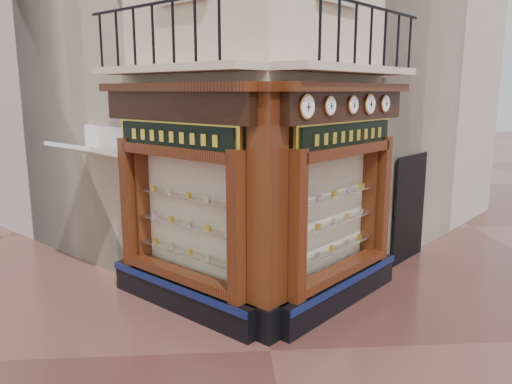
{
  "coord_description": "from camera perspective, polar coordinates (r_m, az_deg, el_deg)",
  "views": [
    {
      "loc": [
        -0.7,
        -6.87,
        3.84
      ],
      "look_at": [
        -0.07,
        2.0,
        2.04
      ],
      "focal_mm": 35.0,
      "sensor_mm": 36.0,
      "label": 1
    }
  ],
  "objects": [
    {
      "name": "ground",
      "position": [
        7.9,
        1.59,
        -17.68
      ],
      "size": [
        80.0,
        80.0,
        0.0
      ],
      "primitive_type": "plane",
      "color": "#4E2924",
      "rests_on": "ground"
    },
    {
      "name": "main_building",
      "position": [
        13.22,
        -1.05,
        20.83
      ],
      "size": [
        11.31,
        11.31,
        12.0
      ],
      "primitive_type": "cube",
      "rotation": [
        0.0,
        0.0,
        0.79
      ],
      "color": "beige",
      "rests_on": "ground"
    },
    {
      "name": "neighbour_left",
      "position": [
        15.69,
        -11.05,
        17.3
      ],
      "size": [
        11.31,
        11.31,
        11.0
      ],
      "primitive_type": "cube",
      "rotation": [
        0.0,
        0.0,
        0.79
      ],
      "color": "#B1A89A",
      "rests_on": "ground"
    },
    {
      "name": "neighbour_right",
      "position": [
        15.9,
        7.82,
        17.32
      ],
      "size": [
        11.31,
        11.31,
        11.0
      ],
      "primitive_type": "cube",
      "rotation": [
        0.0,
        0.0,
        0.79
      ],
      "color": "#B1A89A",
      "rests_on": "ground"
    },
    {
      "name": "shopfront_left",
      "position": [
        8.67,
        -8.66,
        -1.13
      ],
      "size": [
        2.86,
        2.86,
        3.98
      ],
      "rotation": [
        0.0,
        0.0,
        2.36
      ],
      "color": "black",
      "rests_on": "ground"
    },
    {
      "name": "shopfront_right",
      "position": [
        8.89,
        9.72,
        -0.84
      ],
      "size": [
        2.86,
        2.86,
        3.98
      ],
      "rotation": [
        0.0,
        0.0,
        0.79
      ],
      "color": "black",
      "rests_on": "ground"
    },
    {
      "name": "corner_pilaster",
      "position": [
        7.64,
        1.3,
        -2.94
      ],
      "size": [
        0.85,
        0.85,
        3.98
      ],
      "rotation": [
        0.0,
        0.0,
        0.79
      ],
      "color": "black",
      "rests_on": "ground"
    },
    {
      "name": "balcony",
      "position": [
        8.39,
        0.73,
        13.99
      ],
      "size": [
        5.94,
        2.97,
        1.03
      ],
      "color": "beige",
      "rests_on": "ground"
    },
    {
      "name": "clock_a",
      "position": [
        7.44,
        5.82,
        9.67
      ],
      "size": [
        0.3,
        0.3,
        0.37
      ],
      "rotation": [
        0.0,
        0.0,
        0.79
      ],
      "color": "#BA7A3E",
      "rests_on": "ground"
    },
    {
      "name": "clock_b",
      "position": [
        7.96,
        8.43,
        9.71
      ],
      "size": [
        0.25,
        0.25,
        0.31
      ],
      "rotation": [
        0.0,
        0.0,
        0.79
      ],
      "color": "#BA7A3E",
      "rests_on": "ground"
    },
    {
      "name": "clock_c",
      "position": [
        8.55,
        10.99,
        9.74
      ],
      "size": [
        0.25,
        0.25,
        0.31
      ],
      "rotation": [
        0.0,
        0.0,
        0.79
      ],
      "color": "#BA7A3E",
      "rests_on": "ground"
    },
    {
      "name": "clock_d",
      "position": [
        9.06,
        12.85,
        9.75
      ],
      "size": [
        0.29,
        0.29,
        0.36
      ],
      "rotation": [
        0.0,
        0.0,
        0.79
      ],
      "color": "#BA7A3E",
      "rests_on": "ground"
    },
    {
      "name": "clock_e",
      "position": [
        9.57,
        14.52,
        9.75
      ],
      "size": [
        0.26,
        0.26,
        0.32
      ],
      "rotation": [
        0.0,
        0.0,
        0.79
      ],
      "color": "#BA7A3E",
      "rests_on": "ground"
    },
    {
      "name": "awning",
      "position": [
        10.95,
        -17.63,
        -9.66
      ],
      "size": [
        1.88,
        1.88,
        0.35
      ],
      "primitive_type": null,
      "rotation": [
        0.28,
        0.0,
        2.36
      ],
      "color": "silver",
      "rests_on": "ground"
    },
    {
      "name": "signboard_left",
      "position": [
        8.45,
        -9.29,
        6.24
      ],
      "size": [
        2.15,
        2.15,
        0.58
      ],
      "rotation": [
        0.0,
        0.0,
        2.36
      ],
      "color": "gold",
      "rests_on": "ground"
    },
    {
      "name": "signboard_right",
      "position": [
        8.68,
        10.41,
        6.35
      ],
      "size": [
        2.14,
        2.14,
        0.57
      ],
      "rotation": [
        0.0,
        0.0,
        0.79
      ],
      "color": "gold",
      "rests_on": "ground"
    }
  ]
}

